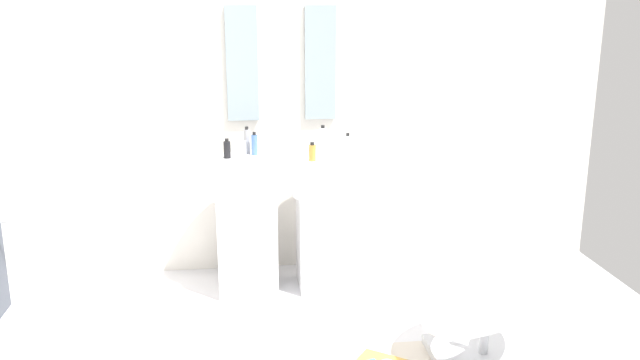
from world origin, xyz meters
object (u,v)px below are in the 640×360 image
object	(u,v)px
soap_bottle_black	(227,149)
soap_bottle_amber	(312,152)
soap_bottle_white	(323,140)
soap_bottle_grey	(247,141)
soap_bottle_blue	(254,145)
pedestal_sink_right	(327,217)
lounge_chair	(486,305)
pedestal_sink_left	(247,220)
soap_bottle_clear	(348,147)

from	to	relation	value
soap_bottle_black	soap_bottle_amber	world-z (taller)	soap_bottle_black
soap_bottle_white	soap_bottle_grey	bearing A→B (deg)	175.35
soap_bottle_blue	soap_bottle_black	world-z (taller)	soap_bottle_blue
soap_bottle_black	soap_bottle_amber	bearing A→B (deg)	-15.11
soap_bottle_grey	soap_bottle_black	size ratio (longest dim) A/B	1.41
pedestal_sink_right	soap_bottle_white	world-z (taller)	soap_bottle_white
pedestal_sink_right	soap_bottle_grey	xyz separation A→B (m)	(-0.54, 0.17, 0.52)
soap_bottle_blue	soap_bottle_white	xyz separation A→B (m)	(0.47, 0.01, 0.02)
soap_bottle_blue	soap_bottle_black	size ratio (longest dim) A/B	1.20
lounge_chair	soap_bottle_amber	distance (m)	1.49
lounge_chair	soap_bottle_grey	xyz separation A→B (m)	(-1.26, 1.33, 0.68)
soap_bottle_blue	soap_bottle_white	world-z (taller)	soap_bottle_white
soap_bottle_grey	soap_bottle_amber	distance (m)	0.51
pedestal_sink_right	soap_bottle_amber	bearing A→B (deg)	-135.32
pedestal_sink_right	soap_bottle_grey	distance (m)	0.76
lounge_chair	soap_bottle_blue	xyz separation A→B (m)	(-1.21, 1.28, 0.66)
pedestal_sink_right	soap_bottle_blue	xyz separation A→B (m)	(-0.49, 0.11, 0.50)
pedestal_sink_left	soap_bottle_black	xyz separation A→B (m)	(-0.12, 0.04, 0.49)
soap_bottle_white	soap_bottle_clear	bearing A→B (deg)	-54.52
pedestal_sink_right	soap_bottle_grey	size ratio (longest dim) A/B	5.50
soap_bottle_clear	soap_bottle_amber	size ratio (longest dim) A/B	1.39
soap_bottle_clear	soap_bottle_white	bearing A→B (deg)	125.48
soap_bottle_black	soap_bottle_amber	xyz separation A→B (m)	(0.56, -0.15, -0.00)
pedestal_sink_left	lounge_chair	distance (m)	1.74
soap_bottle_white	soap_bottle_amber	world-z (taller)	soap_bottle_white
soap_bottle_blue	soap_bottle_grey	bearing A→B (deg)	132.18
pedestal_sink_right	soap_bottle_blue	bearing A→B (deg)	166.83
soap_bottle_blue	soap_bottle_clear	bearing A→B (deg)	-16.94
pedestal_sink_left	soap_bottle_amber	distance (m)	0.67
pedestal_sink_left	soap_bottle_grey	bearing A→B (deg)	84.00
lounge_chair	soap_bottle_grey	size ratio (longest dim) A/B	5.71
lounge_chair	soap_bottle_clear	bearing A→B (deg)	118.65
pedestal_sink_left	pedestal_sink_right	xyz separation A→B (m)	(0.55, 0.00, 0.00)
soap_bottle_blue	soap_bottle_white	size ratio (longest dim) A/B	0.82
soap_bottle_blue	soap_bottle_amber	size ratio (longest dim) A/B	1.27
soap_bottle_white	soap_bottle_black	distance (m)	0.67
pedestal_sink_right	soap_bottle_black	world-z (taller)	soap_bottle_black
soap_bottle_blue	soap_bottle_amber	distance (m)	0.44
pedestal_sink_right	soap_bottle_clear	distance (m)	0.53
pedestal_sink_left	soap_bottle_amber	size ratio (longest dim) A/B	8.22
lounge_chair	soap_bottle_white	xyz separation A→B (m)	(-0.74, 1.29, 0.68)
soap_bottle_clear	soap_bottle_black	size ratio (longest dim) A/B	1.31
soap_bottle_clear	soap_bottle_amber	distance (m)	0.25
soap_bottle_white	soap_bottle_grey	world-z (taller)	soap_bottle_white
soap_bottle_white	soap_bottle_black	world-z (taller)	soap_bottle_white
soap_bottle_amber	pedestal_sink_left	bearing A→B (deg)	165.93
pedestal_sink_right	soap_bottle_black	xyz separation A→B (m)	(-0.67, 0.04, 0.49)
soap_bottle_grey	soap_bottle_black	xyz separation A→B (m)	(-0.14, -0.13, -0.03)
pedestal_sink_left	soap_bottle_amber	xyz separation A→B (m)	(0.44, -0.11, 0.49)
soap_bottle_grey	soap_bottle_clear	bearing A→B (deg)	-20.00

